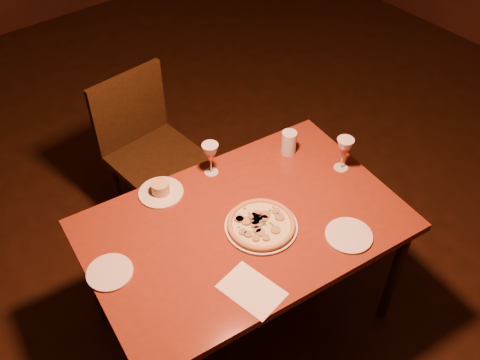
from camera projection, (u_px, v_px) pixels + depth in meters
floor at (276, 287)px, 2.79m from camera, size 7.00×7.00×0.00m
dining_table at (244, 232)px, 2.23m from camera, size 1.38×0.97×0.69m
chair_far at (148, 147)px, 2.83m from camera, size 0.46×0.46×0.89m
pizza_plate at (261, 225)px, 2.16m from camera, size 0.30×0.30×0.03m
ramekin_saucer at (161, 190)px, 2.30m from camera, size 0.19×0.19×0.06m
wine_glass_far at (211, 159)px, 2.35m from camera, size 0.07×0.07×0.16m
wine_glass_right at (343, 154)px, 2.37m from camera, size 0.08×0.08×0.17m
water_tumbler at (289, 143)px, 2.47m from camera, size 0.07×0.07×0.12m
side_plate_left at (110, 272)px, 2.01m from camera, size 0.18×0.18×0.01m
side_plate_near at (349, 235)px, 2.14m from camera, size 0.19×0.19×0.01m
menu_card at (252, 290)px, 1.95m from camera, size 0.19×0.25×0.00m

